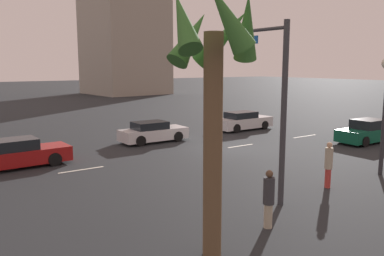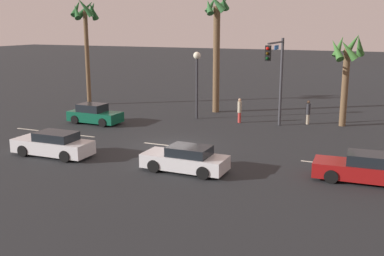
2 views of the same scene
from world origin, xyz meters
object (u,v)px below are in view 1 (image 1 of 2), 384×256
Objects in this scene: pedestrian_1 at (269,198)px; building_0 at (125,45)px; car_3 at (243,121)px; palm_tree_1 at (214,69)px; car_0 at (17,154)px; car_1 at (153,132)px; pedestrian_0 at (329,163)px; traffic_signal at (254,81)px; car_2 at (366,132)px.

pedestrian_1 is 0.11× the size of building_0.
car_3 is 0.69× the size of palm_tree_1.
car_0 is at bearing 54.00° from building_0.
building_0 is at bearing -102.88° from car_3.
car_1 is at bearing -166.99° from car_0.
pedestrian_1 is (4.75, 1.47, -0.05)m from pedestrian_0.
car_3 is 0.74× the size of traffic_signal.
car_2 is at bearing 144.66° from car_1.
palm_tree_1 reaches higher than traffic_signal.
pedestrian_0 is 4.97m from pedestrian_1.
car_1 is 0.26× the size of building_0.
building_0 reaches higher than car_3.
palm_tree_1 reaches higher than car_3.
car_2 is 18.46m from palm_tree_1.
pedestrian_0 is at bearing 24.76° from car_2.
building_0 is (-15.97, -52.83, 7.17)m from pedestrian_0.
traffic_signal reaches higher than car_0.
palm_tree_1 is (13.88, 14.45, 4.04)m from car_3.
car_3 is at bearing -118.27° from pedestrian_0.
car_3 reaches higher than car_0.
traffic_signal is at bearing 49.51° from car_3.
building_0 reaches higher than traffic_signal.
car_0 is at bearing -68.20° from pedestrian_1.
pedestrian_0 is at bearing -165.32° from palm_tree_1.
building_0 is (-18.92, -51.63, 3.95)m from traffic_signal.
pedestrian_0 is 55.65m from building_0.
pedestrian_0 is at bearing 68.01° from building_0.
pedestrian_1 is (-4.70, 11.74, 0.29)m from car_0.
building_0 is (-9.20, -40.25, 7.51)m from car_3.
pedestrian_1 is at bearing 56.13° from traffic_signal.
car_1 is 15.81m from palm_tree_1.
traffic_signal is (12.70, 3.30, 3.54)m from car_2.
car_3 is 20.44m from palm_tree_1.
pedestrian_0 is (-1.11, 12.19, 0.37)m from car_1.
traffic_signal reaches higher than pedestrian_1.
palm_tree_1 is at bearing 66.87° from car_1.
car_3 is at bearing -177.15° from car_1.
pedestrian_1 is at bearing 17.24° from pedestrian_0.
car_1 is at bearing -99.51° from traffic_signal.
car_0 is 2.59× the size of pedestrian_0.
pedestrian_0 is at bearing 157.91° from traffic_signal.
car_0 is 8.55m from car_1.
car_1 is at bearing -113.13° from palm_tree_1.
car_0 is 0.71× the size of palm_tree_1.
car_3 is (-7.88, -0.39, 0.03)m from car_1.
car_1 is 2.33× the size of pedestrian_0.
car_2 reaches higher than car_1.
car_1 is at bearing -35.34° from car_2.
car_1 is 13.31m from car_2.
car_0 reaches higher than car_1.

